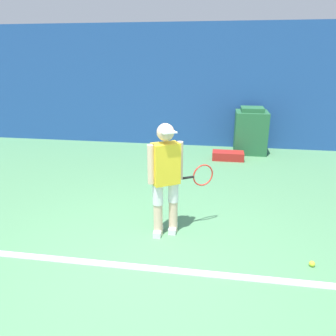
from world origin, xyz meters
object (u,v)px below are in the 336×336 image
at_px(covered_chair, 251,131).
at_px(tennis_ball, 312,264).
at_px(tennis_player, 167,175).
at_px(equipment_bag, 228,156).

bearing_deg(covered_chair, tennis_ball, -85.57).
relative_size(tennis_player, equipment_bag, 2.11).
height_order(tennis_player, equipment_bag, tennis_player).
bearing_deg(equipment_bag, tennis_ball, -77.30).
xyz_separation_m(tennis_ball, covered_chair, (-0.36, 4.71, 0.50)).
distance_m(tennis_player, equipment_bag, 3.67).
height_order(tennis_player, covered_chair, tennis_player).
relative_size(tennis_ball, equipment_bag, 0.09).
height_order(tennis_player, tennis_ball, tennis_player).
height_order(tennis_ball, covered_chair, covered_chair).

